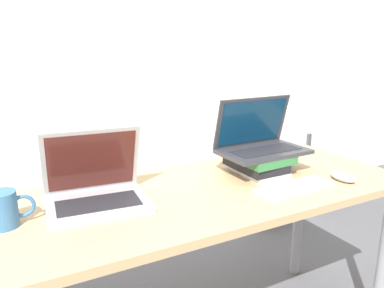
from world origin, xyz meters
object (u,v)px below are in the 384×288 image
(laptop_left, at_px, (96,189))
(mini_fridge, at_px, (268,160))
(laptop_on_books, at_px, (260,141))
(wireless_keyboard, at_px, (294,187))
(mouse, at_px, (343,177))
(mug, at_px, (4,209))
(book_stack, at_px, (257,163))

(laptop_left, relative_size, mini_fridge, 0.43)
(laptop_on_books, xyz_separation_m, wireless_keyboard, (-0.00, -0.22, -0.13))
(mini_fridge, bearing_deg, mouse, -117.20)
(laptop_on_books, relative_size, wireless_keyboard, 1.14)
(mouse, distance_m, mug, 1.21)
(laptop_on_books, bearing_deg, book_stack, -148.15)
(mouse, distance_m, mini_fridge, 1.36)
(laptop_left, xyz_separation_m, mini_fridge, (1.51, 0.93, -0.37))
(mouse, relative_size, mini_fridge, 0.14)
(laptop_on_books, xyz_separation_m, mouse, (0.23, -0.24, -0.12))
(book_stack, bearing_deg, mouse, -42.96)
(laptop_on_books, relative_size, mini_fridge, 0.45)
(mug, relative_size, mini_fridge, 0.17)
(laptop_left, height_order, mouse, laptop_left)
(laptop_left, bearing_deg, book_stack, -0.83)
(laptop_left, relative_size, wireless_keyboard, 1.10)
(laptop_left, xyz_separation_m, book_stack, (0.67, -0.01, -0.00))
(mouse, relative_size, mug, 0.85)
(laptop_left, distance_m, mouse, 0.94)
(mini_fridge, bearing_deg, laptop_on_books, -131.71)
(laptop_on_books, bearing_deg, mug, -177.43)
(book_stack, bearing_deg, mini_fridge, 48.03)
(mini_fridge, bearing_deg, mug, -151.45)
(laptop_left, bearing_deg, mini_fridge, 31.65)
(laptop_left, bearing_deg, mug, -171.42)
(wireless_keyboard, xyz_separation_m, mug, (-0.96, 0.17, 0.05))
(mug, height_order, mini_fridge, mug)
(laptop_on_books, bearing_deg, mouse, -46.36)
(laptop_on_books, height_order, mini_fridge, laptop_on_books)
(laptop_left, relative_size, book_stack, 1.35)
(laptop_on_books, bearing_deg, laptop_left, -179.91)
(mug, bearing_deg, book_stack, 1.96)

